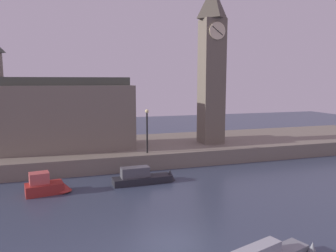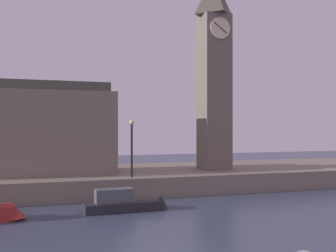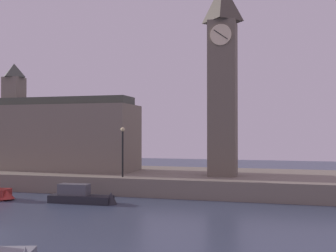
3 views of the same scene
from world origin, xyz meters
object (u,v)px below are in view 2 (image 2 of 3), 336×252
clock_tower (214,69)px  parliament_hall (17,128)px  streetlamp (132,142)px  boat_barge_dark (131,203)px

clock_tower → parliament_hall: (-16.15, 1.18, -5.18)m
clock_tower → parliament_hall: size_ratio=1.20×
streetlamp → boat_barge_dark: (-1.10, -4.50, -3.63)m
parliament_hall → boat_barge_dark: parliament_hall is taller
clock_tower → streetlamp: bearing=-158.5°
streetlamp → boat_barge_dark: size_ratio=0.77×
clock_tower → parliament_hall: 17.00m
clock_tower → boat_barge_dark: (-9.17, -7.67, -9.79)m
boat_barge_dark → streetlamp: bearing=76.2°
clock_tower → boat_barge_dark: size_ratio=3.10×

